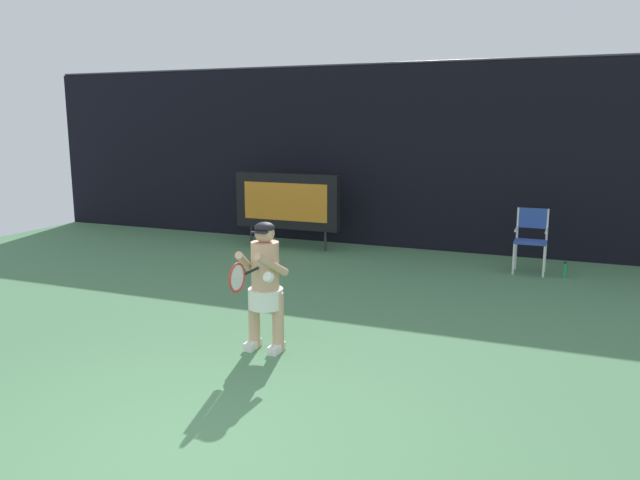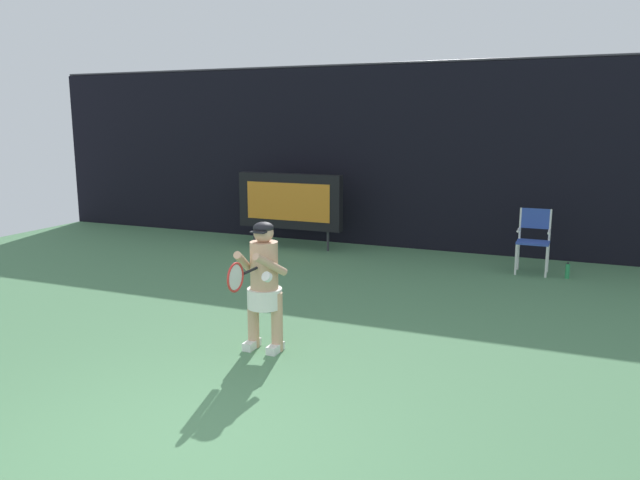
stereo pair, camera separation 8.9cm
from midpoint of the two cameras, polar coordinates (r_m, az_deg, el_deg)
name	(u,v)px [view 2 (the right image)]	position (r m, az deg, el deg)	size (l,w,h in m)	color
ground	(152,473)	(5.00, -14.73, -20.04)	(18.00, 22.00, 0.03)	#4C7E53
backdrop_screen	(430,158)	(12.35, 10.34, 7.42)	(18.00, 0.12, 3.66)	black
scoreboard	(290,201)	(12.38, -2.60, 3.59)	(2.20, 0.21, 1.50)	black
umpire_chair	(534,237)	(10.97, 19.32, 0.28)	(0.52, 0.44, 1.08)	white
water_bottle	(567,271)	(10.88, 22.07, -2.67)	(0.07, 0.07, 0.27)	#2D9153
tennis_player	(264,282)	(6.86, -4.82, -3.84)	(0.53, 0.61, 1.45)	white
tennis_racket	(237,277)	(6.34, -7.30, -3.39)	(0.03, 0.60, 0.31)	black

